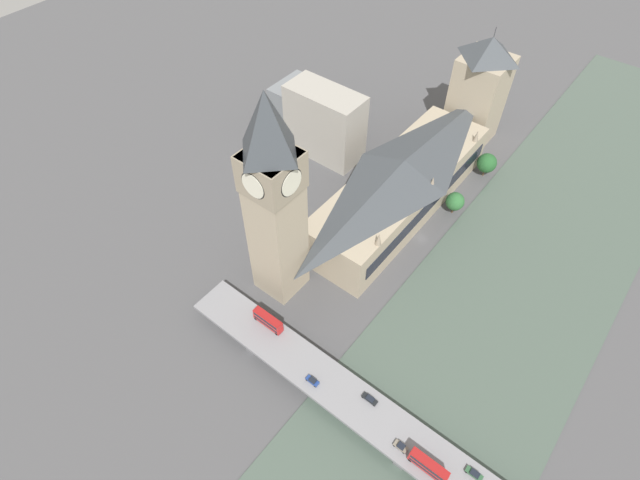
# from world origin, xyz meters

# --- Properties ---
(ground_plane) EXTENTS (600.00, 600.00, 0.00)m
(ground_plane) POSITION_xyz_m (0.00, 0.00, 0.00)
(ground_plane) COLOR #4C4C4F
(river_water) EXTENTS (63.34, 360.00, 0.30)m
(river_water) POSITION_xyz_m (-37.67, 0.00, 0.15)
(river_water) COLOR #47564C
(river_water) RESTS_ON ground_plane
(parliament_hall) EXTENTS (26.98, 91.61, 24.86)m
(parliament_hall) POSITION_xyz_m (16.26, -8.00, 12.34)
(parliament_hall) COLOR tan
(parliament_hall) RESTS_ON ground_plane
(clock_tower) EXTENTS (15.20, 15.20, 77.67)m
(clock_tower) POSITION_xyz_m (28.24, 48.77, 41.24)
(clock_tower) COLOR tan
(clock_tower) RESTS_ON ground_plane
(victoria_tower) EXTENTS (19.76, 19.76, 52.12)m
(victoria_tower) POSITION_xyz_m (16.32, -67.68, 24.06)
(victoria_tower) COLOR tan
(victoria_tower) RESTS_ON ground_plane
(road_bridge) EXTENTS (158.69, 13.39, 5.77)m
(road_bridge) POSITION_xyz_m (-37.67, 70.44, 4.72)
(road_bridge) COLOR slate
(road_bridge) RESTS_ON ground_plane
(double_decker_bus_lead) EXTENTS (11.02, 2.49, 5.05)m
(double_decker_bus_lead) POSITION_xyz_m (-44.44, 73.48, 8.54)
(double_decker_bus_lead) COLOR red
(double_decker_bus_lead) RESTS_ON road_bridge
(double_decker_bus_rear) EXTENTS (10.71, 2.60, 4.99)m
(double_decker_bus_rear) POSITION_xyz_m (17.50, 66.98, 8.51)
(double_decker_bus_rear) COLOR red
(double_decker_bus_rear) RESTS_ON road_bridge
(car_northbound_lead) EXTENTS (4.74, 1.74, 1.25)m
(car_northbound_lead) POSITION_xyz_m (-21.97, 67.36, 6.40)
(car_northbound_lead) COLOR black
(car_northbound_lead) RESTS_ON road_bridge
(car_northbound_tail) EXTENTS (4.62, 1.81, 1.34)m
(car_northbound_tail) POSITION_xyz_m (-54.67, 67.09, 6.45)
(car_northbound_tail) COLOR #2D5638
(car_northbound_tail) RESTS_ON road_bridge
(car_southbound_lead) EXTENTS (4.10, 1.75, 1.44)m
(car_southbound_lead) POSITION_xyz_m (-5.66, 73.29, 6.48)
(car_southbound_lead) COLOR navy
(car_southbound_lead) RESTS_ON road_bridge
(car_southbound_mid) EXTENTS (3.85, 1.91, 1.41)m
(car_southbound_mid) POSITION_xyz_m (-36.00, 73.08, 6.46)
(car_southbound_mid) COLOR slate
(car_southbound_mid) RESTS_ON road_bridge
(city_block_west) EXTENTS (33.45, 15.88, 30.82)m
(city_block_west) POSITION_xyz_m (61.28, -17.81, 15.41)
(city_block_west) COLOR #A39E93
(city_block_west) RESTS_ON ground_plane
(city_block_center) EXTENTS (26.67, 20.99, 21.81)m
(city_block_center) POSITION_xyz_m (77.95, -24.73, 10.91)
(city_block_center) COLOR slate
(city_block_center) RESTS_ON ground_plane
(tree_embankment_near) EXTENTS (7.32, 7.32, 9.86)m
(tree_embankment_near) POSITION_xyz_m (-2.28, -19.57, 6.18)
(tree_embankment_near) COLOR brown
(tree_embankment_near) RESTS_ON ground_plane
(tree_embankment_mid) EXTENTS (8.22, 8.22, 10.92)m
(tree_embankment_mid) POSITION_xyz_m (-1.90, -47.66, 6.79)
(tree_embankment_mid) COLOR brown
(tree_embankment_mid) RESTS_ON ground_plane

